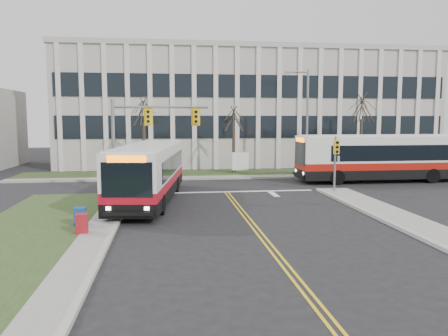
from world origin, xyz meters
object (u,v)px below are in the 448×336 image
directory_sign (240,162)px  newspaper_box_red (82,225)px  newspaper_box_blue (80,218)px  bus_main (150,173)px  bus_cross (383,159)px  streetlight (305,116)px

directory_sign → newspaper_box_red: (-10.04, -19.74, -0.70)m
newspaper_box_blue → newspaper_box_red: (0.34, -1.39, 0.00)m
bus_main → bus_cross: bearing=25.7°
bus_cross → streetlight: bearing=-132.1°
bus_main → newspaper_box_blue: bearing=-107.0°
streetlight → newspaper_box_blue: 23.80m
bus_main → newspaper_box_red: bearing=-100.9°
bus_main → newspaper_box_blue: size_ratio=13.26×
directory_sign → bus_main: size_ratio=0.16×
newspaper_box_red → bus_main: bearing=64.9°
bus_main → newspaper_box_red: bus_main is taller
newspaper_box_red → directory_sign: bearing=55.9°
directory_sign → newspaper_box_blue: size_ratio=2.11×
bus_main → bus_cross: 19.04m
streetlight → bus_main: 17.17m
directory_sign → newspaper_box_blue: (-10.38, -18.35, -0.70)m
directory_sign → bus_cross: size_ratio=0.15×
bus_main → bus_cross: (18.04, 6.09, 0.14)m
newspaper_box_blue → bus_cross: bearing=27.4°
streetlight → directory_sign: streetlight is taller
streetlight → bus_cross: (5.01, -4.52, -3.38)m
streetlight → newspaper_box_blue: (-15.91, -17.05, -4.72)m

